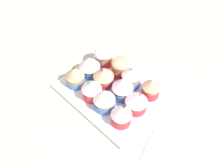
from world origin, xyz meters
TOP-DOWN VIEW (x-y plane):
  - ground_plane at (0.00, 0.00)cm, footprint 180.00×180.00cm
  - baking_tray at (0.00, 0.00)cm, footprint 29.97×23.75cm
  - cupcake_0 at (-9.38, -6.72)cm, footprint 5.40×5.40cm
  - cupcake_1 at (-2.43, -5.78)cm, footprint 5.97×5.97cm
  - cupcake_2 at (2.69, -6.44)cm, footprint 5.73×5.73cm
  - cupcake_3 at (9.98, -6.29)cm, footprint 6.09×6.09cm
  - cupcake_4 at (-9.53, -0.15)cm, footprint 6.41×6.41cm
  - cupcake_5 at (-3.60, -0.73)cm, footprint 6.31×6.31cm
  - cupcake_6 at (3.59, 0.05)cm, footprint 6.38×6.38cm
  - cupcake_7 at (9.86, -0.43)cm, footprint 6.65×6.65cm
  - cupcake_8 at (-9.59, 6.17)cm, footprint 5.82×5.82cm
  - cupcake_9 at (-2.69, 5.83)cm, footprint 6.32×6.32cm
  - cupcake_10 at (2.44, 5.92)cm, footprint 6.00×6.00cm
  - cupcake_11 at (9.79, 6.01)cm, footprint 5.82×5.82cm
  - napkin at (-26.23, 3.99)cm, footprint 17.49×14.42cm

SIDE VIEW (x-z plane):
  - ground_plane at x=0.00cm, z-range -3.00..0.00cm
  - napkin at x=-26.23cm, z-range 0.00..0.60cm
  - baking_tray at x=0.00cm, z-range 0.00..1.20cm
  - cupcake_3 at x=9.98cm, z-range 1.34..7.78cm
  - cupcake_4 at x=-9.53cm, z-range 1.17..7.96cm
  - cupcake_2 at x=2.69cm, z-range 1.16..8.10cm
  - cupcake_0 at x=-9.38cm, z-range 1.26..8.21cm
  - cupcake_11 at x=9.79cm, z-range 1.11..8.55cm
  - cupcake_7 at x=9.86cm, z-range 1.41..8.41cm
  - cupcake_9 at x=-2.69cm, z-range 1.25..8.58cm
  - cupcake_1 at x=-2.43cm, z-range 1.12..8.76cm
  - cupcake_10 at x=2.44cm, z-range 1.20..8.68cm
  - cupcake_8 at x=-9.59cm, z-range 1.20..8.75cm
  - cupcake_6 at x=3.59cm, z-range 1.30..8.66cm
  - cupcake_5 at x=-3.60cm, z-range 1.28..8.93cm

